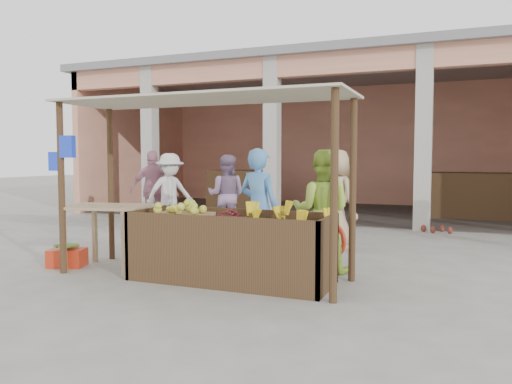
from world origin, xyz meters
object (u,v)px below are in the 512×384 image
at_px(side_table, 108,215).
at_px(vendor_green, 322,208).
at_px(red_crate, 67,258).
at_px(vendor_blue, 259,204).
at_px(motorcycle, 295,224).
at_px(fruit_stall, 231,251).

xyz_separation_m(side_table, vendor_green, (2.87, 1.00, 0.13)).
bearing_deg(red_crate, vendor_blue, 1.83).
xyz_separation_m(side_table, motorcycle, (2.19, 1.95, -0.26)).
bearing_deg(vendor_blue, side_table, 37.89).
relative_size(side_table, vendor_blue, 0.68).
bearing_deg(red_crate, side_table, -10.80).
bearing_deg(motorcycle, vendor_blue, -175.40).
bearing_deg(motorcycle, vendor_green, -127.20).
distance_m(side_table, red_crate, 0.94).
bearing_deg(motorcycle, red_crate, 142.83).
height_order(red_crate, motorcycle, motorcycle).
distance_m(red_crate, vendor_blue, 2.93).
bearing_deg(vendor_green, fruit_stall, 38.77).
bearing_deg(vendor_green, side_table, 11.34).
height_order(fruit_stall, vendor_green, vendor_green).
distance_m(red_crate, vendor_green, 3.79).
distance_m(fruit_stall, motorcycle, 1.97).
xyz_separation_m(red_crate, motorcycle, (2.86, 2.06, 0.39)).
relative_size(vendor_blue, motorcycle, 0.94).
relative_size(fruit_stall, vendor_blue, 1.40).
bearing_deg(red_crate, fruit_stall, -17.02).
bearing_deg(fruit_stall, vendor_green, 46.62).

